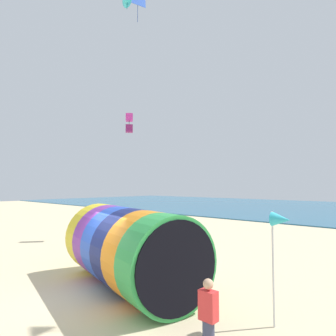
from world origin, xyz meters
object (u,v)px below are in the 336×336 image
kite_handler (208,319)px  kite_cyan_parafoil (127,0)px  kite_magenta_box (129,123)px  beach_flag (280,225)px  giant_inflatable_tube (128,248)px

kite_handler → kite_cyan_parafoil: (-7.24, 3.82, 11.49)m
kite_cyan_parafoil → kite_magenta_box: kite_cyan_parafoil is taller
kite_handler → beach_flag: size_ratio=0.57×
kite_magenta_box → giant_inflatable_tube: bearing=-40.0°
giant_inflatable_tube → kite_handler: giant_inflatable_tube is taller
giant_inflatable_tube → beach_flag: (4.94, 0.66, 1.15)m
kite_cyan_parafoil → beach_flag: bearing=-11.3°
kite_magenta_box → beach_flag: bearing=-23.8°
kite_cyan_parafoil → beach_flag: size_ratio=0.46×
giant_inflatable_tube → kite_magenta_box: (-7.13, 5.98, 6.19)m
kite_handler → kite_magenta_box: kite_magenta_box is taller
kite_handler → beach_flag: 2.87m
kite_handler → kite_magenta_box: 15.32m
giant_inflatable_tube → kite_magenta_box: kite_magenta_box is taller
kite_magenta_box → beach_flag: size_ratio=0.47×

